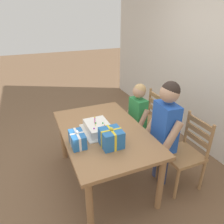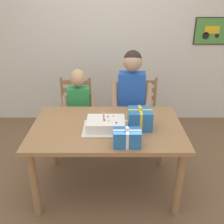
{
  "view_description": "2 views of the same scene",
  "coord_description": "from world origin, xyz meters",
  "px_view_note": "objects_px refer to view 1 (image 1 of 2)",
  "views": [
    {
      "loc": [
        1.98,
        -0.73,
        2.01
      ],
      "look_at": [
        -0.07,
        0.14,
        0.93
      ],
      "focal_mm": 33.22,
      "sensor_mm": 36.0,
      "label": 1
    },
    {
      "loc": [
        0.05,
        -2.23,
        1.93
      ],
      "look_at": [
        0.05,
        0.17,
        0.82
      ],
      "focal_mm": 41.13,
      "sensor_mm": 36.0,
      "label": 2
    }
  ],
  "objects_px": {
    "gift_box_beside_cake": "(111,138)",
    "chair_right": "(185,153)",
    "dining_table": "(104,137)",
    "child_older": "(165,125)",
    "chair_left": "(146,121)",
    "gift_box_red_large": "(77,139)",
    "birthday_cake": "(98,128)",
    "child_younger": "(138,113)"
  },
  "relations": [
    {
      "from": "child_younger",
      "to": "dining_table",
      "type": "bearing_deg",
      "value": -61.94
    },
    {
      "from": "dining_table",
      "to": "birthday_cake",
      "type": "bearing_deg",
      "value": -97.66
    },
    {
      "from": "child_older",
      "to": "gift_box_beside_cake",
      "type": "bearing_deg",
      "value": -87.33
    },
    {
      "from": "dining_table",
      "to": "child_younger",
      "type": "relative_size",
      "value": 1.31
    },
    {
      "from": "chair_right",
      "to": "child_older",
      "type": "height_order",
      "value": "child_older"
    },
    {
      "from": "chair_right",
      "to": "chair_left",
      "type": "bearing_deg",
      "value": -180.0
    },
    {
      "from": "dining_table",
      "to": "gift_box_red_large",
      "type": "distance_m",
      "value": 0.43
    },
    {
      "from": "dining_table",
      "to": "gift_box_beside_cake",
      "type": "bearing_deg",
      "value": -5.78
    },
    {
      "from": "birthday_cake",
      "to": "chair_right",
      "type": "height_order",
      "value": "birthday_cake"
    },
    {
      "from": "gift_box_beside_cake",
      "to": "chair_right",
      "type": "height_order",
      "value": "gift_box_beside_cake"
    },
    {
      "from": "chair_left",
      "to": "birthday_cake",
      "type": "bearing_deg",
      "value": -65.41
    },
    {
      "from": "dining_table",
      "to": "birthday_cake",
      "type": "distance_m",
      "value": 0.16
    },
    {
      "from": "chair_left",
      "to": "gift_box_beside_cake",
      "type": "bearing_deg",
      "value": -50.24
    },
    {
      "from": "gift_box_red_large",
      "to": "gift_box_beside_cake",
      "type": "distance_m",
      "value": 0.35
    },
    {
      "from": "dining_table",
      "to": "chair_right",
      "type": "height_order",
      "value": "chair_right"
    },
    {
      "from": "child_younger",
      "to": "birthday_cake",
      "type": "bearing_deg",
      "value": -64.72
    },
    {
      "from": "birthday_cake",
      "to": "chair_right",
      "type": "relative_size",
      "value": 0.48
    },
    {
      "from": "chair_right",
      "to": "child_older",
      "type": "distance_m",
      "value": 0.45
    },
    {
      "from": "dining_table",
      "to": "gift_box_red_large",
      "type": "bearing_deg",
      "value": -63.57
    },
    {
      "from": "child_older",
      "to": "dining_table",
      "type": "bearing_deg",
      "value": -113.29
    },
    {
      "from": "dining_table",
      "to": "chair_left",
      "type": "distance_m",
      "value": 1.01
    },
    {
      "from": "gift_box_beside_cake",
      "to": "gift_box_red_large",
      "type": "bearing_deg",
      "value": -113.72
    },
    {
      "from": "gift_box_beside_cake",
      "to": "child_younger",
      "type": "height_order",
      "value": "child_younger"
    },
    {
      "from": "dining_table",
      "to": "child_older",
      "type": "height_order",
      "value": "child_older"
    },
    {
      "from": "chair_right",
      "to": "gift_box_red_large",
      "type": "bearing_deg",
      "value": -102.26
    },
    {
      "from": "dining_table",
      "to": "child_younger",
      "type": "bearing_deg",
      "value": 118.06
    },
    {
      "from": "birthday_cake",
      "to": "gift_box_beside_cake",
      "type": "height_order",
      "value": "gift_box_beside_cake"
    },
    {
      "from": "gift_box_red_large",
      "to": "gift_box_beside_cake",
      "type": "relative_size",
      "value": 1.06
    },
    {
      "from": "birthday_cake",
      "to": "chair_right",
      "type": "bearing_deg",
      "value": 64.44
    },
    {
      "from": "gift_box_red_large",
      "to": "birthday_cake",
      "type": "bearing_deg",
      "value": 122.72
    },
    {
      "from": "child_older",
      "to": "child_younger",
      "type": "distance_m",
      "value": 0.65
    },
    {
      "from": "chair_left",
      "to": "child_younger",
      "type": "xyz_separation_m",
      "value": [
        0.09,
        -0.22,
        0.22
      ]
    },
    {
      "from": "chair_right",
      "to": "child_younger",
      "type": "xyz_separation_m",
      "value": [
        -0.8,
        -0.22,
        0.22
      ]
    },
    {
      "from": "gift_box_beside_cake",
      "to": "child_younger",
      "type": "distance_m",
      "value": 0.98
    },
    {
      "from": "birthday_cake",
      "to": "gift_box_red_large",
      "type": "height_order",
      "value": "birthday_cake"
    },
    {
      "from": "gift_box_beside_cake",
      "to": "birthday_cake",
      "type": "bearing_deg",
      "value": -174.02
    },
    {
      "from": "gift_box_red_large",
      "to": "chair_left",
      "type": "distance_m",
      "value": 1.43
    },
    {
      "from": "chair_right",
      "to": "child_older",
      "type": "xyz_separation_m",
      "value": [
        -0.16,
        -0.22,
        0.35
      ]
    },
    {
      "from": "child_younger",
      "to": "chair_right",
      "type": "bearing_deg",
      "value": 15.34
    },
    {
      "from": "chair_left",
      "to": "child_younger",
      "type": "height_order",
      "value": "child_younger"
    },
    {
      "from": "gift_box_red_large",
      "to": "chair_left",
      "type": "xyz_separation_m",
      "value": [
        -0.62,
        1.24,
        -0.35
      ]
    },
    {
      "from": "gift_box_beside_cake",
      "to": "child_younger",
      "type": "xyz_separation_m",
      "value": [
        -0.67,
        0.7,
        -0.15
      ]
    }
  ]
}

